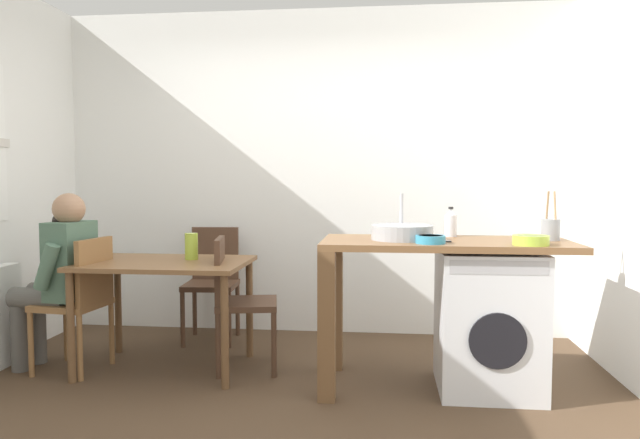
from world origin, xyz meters
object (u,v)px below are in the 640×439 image
Objects in this scene: dining_table at (166,275)px; washing_machine at (488,320)px; chair_person_seat at (81,296)px; bottle_tall_green at (451,223)px; chair_opposite at (236,296)px; vase at (191,246)px; chair_spare_by_wall at (213,277)px; utensil_crock at (550,229)px; seated_person at (59,271)px; colander at (531,240)px; mixing_bowl at (431,239)px.

dining_table is 2.12m from washing_machine.
chair_person_seat is 4.66× the size of bottle_tall_green.
chair_opposite is 0.46m from vase.
chair_person_seat and chair_opposite have the same top height.
chair_person_seat is 1.09m from chair_spare_by_wall.
chair_spare_by_wall is 2.58m from utensil_crock.
seated_person is 6.59× the size of vase.
chair_opposite reaches higher than dining_table.
seated_person reaches higher than chair_opposite.
chair_spare_by_wall reaches higher than dining_table.
bottle_tall_green is (1.42, 0.03, 0.50)m from chair_opposite.
chair_person_seat is at bearing -90.00° from seated_person.
chair_person_seat reaches higher than washing_machine.
colander is (0.39, -0.46, -0.06)m from bottle_tall_green.
dining_table is 0.71m from seated_person.
chair_spare_by_wall is at bearing -163.36° from chair_opposite.
colander is (0.56, -0.02, 0.00)m from mixing_bowl.
dining_table is 6.39× the size of mixing_bowl.
mixing_bowl is at bearing -161.25° from utensil_crock.
bottle_tall_green is 1.12× the size of mixing_bowl.
chair_spare_by_wall is (0.64, 0.88, 0.00)m from chair_person_seat.
chair_opposite is at bearing 175.58° from utensil_crock.
colander is (2.84, -0.28, 0.44)m from chair_person_seat.
colander is at bearing -49.26° from washing_machine.
chair_spare_by_wall is 3.00× the size of utensil_crock.
colander is at bearing 66.12° from chair_opposite.
chair_spare_by_wall is 1.19m from seated_person.
colander is (3.00, -0.30, 0.28)m from seated_person.
bottle_tall_green reaches higher than washing_machine.
mixing_bowl is (1.74, -0.37, 0.30)m from dining_table.
chair_opposite is (1.02, 0.14, 0.00)m from chair_person_seat.
chair_spare_by_wall is (-0.38, 0.74, 0.00)m from chair_opposite.
dining_table is 1.22× the size of chair_spare_by_wall.
colander is at bearing -89.57° from seated_person.
colander is 2.20m from vase.
vase reaches higher than chair_spare_by_wall.
chair_person_seat is at bearing -175.85° from bottle_tall_green.
washing_machine is at bearing 130.74° from colander.
seated_person is 3.19m from utensil_crock.
dining_table is 6.04× the size of vase.
chair_opposite is at bearing -75.89° from chair_person_seat.
mixing_bowl is 0.95× the size of vase.
utensil_crock reaches higher than bottle_tall_green.
seated_person is 6.00× the size of colander.
mixing_bowl is 0.57× the size of utensil_crock.
chair_spare_by_wall is 2.00m from bottle_tall_green.
utensil_crock reaches higher than colander.
dining_table is at bearing 170.39° from colander.
chair_spare_by_wall is 0.75m from vase.
dining_table is 3.67× the size of utensil_crock.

